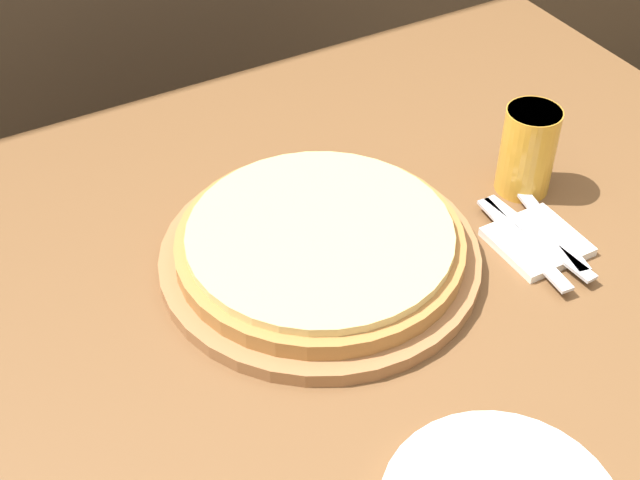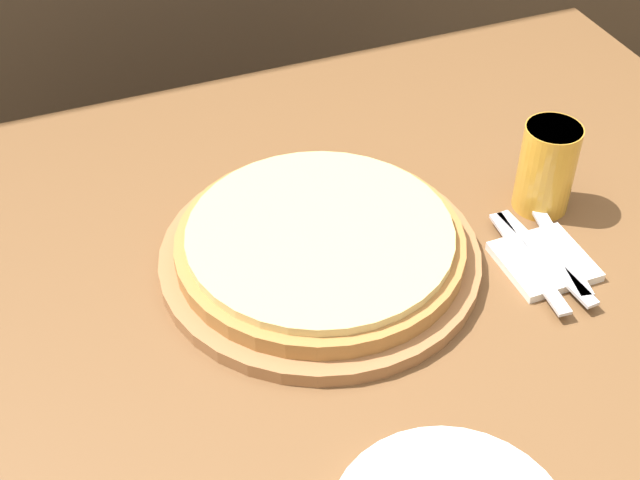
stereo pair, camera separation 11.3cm
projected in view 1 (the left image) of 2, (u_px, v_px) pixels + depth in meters
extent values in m
cube|color=brown|center=(370.00, 449.00, 1.40)|extent=(1.30, 1.07, 0.78)
cylinder|color=#99663D|center=(320.00, 257.00, 1.15)|extent=(0.41, 0.41, 0.02)
cylinder|color=#A87038|center=(320.00, 245.00, 1.14)|extent=(0.37, 0.37, 0.02)
cylinder|color=#E0C175|center=(320.00, 234.00, 1.12)|extent=(0.34, 0.34, 0.01)
cylinder|color=gold|center=(528.00, 150.00, 1.23)|extent=(0.08, 0.08, 0.13)
cylinder|color=white|center=(534.00, 116.00, 1.20)|extent=(0.07, 0.07, 0.02)
cube|color=white|center=(537.00, 242.00, 1.18)|extent=(0.11, 0.11, 0.01)
cube|color=silver|center=(523.00, 243.00, 1.17)|extent=(0.03, 0.20, 0.00)
cube|color=silver|center=(538.00, 237.00, 1.17)|extent=(0.03, 0.20, 0.00)
cube|color=silver|center=(553.00, 231.00, 1.18)|extent=(0.05, 0.17, 0.00)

